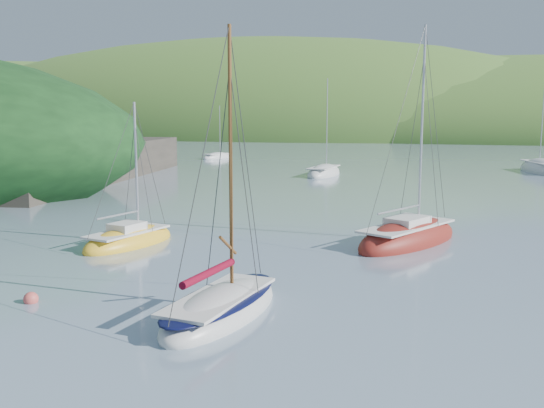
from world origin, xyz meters
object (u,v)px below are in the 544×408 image
(distant_sloop_b, at_px, (543,170))
(sloop_red, at_px, (408,239))
(daysailer_white, at_px, (221,309))
(distant_sloop_c, at_px, (217,157))
(distant_sloop_a, at_px, (324,174))
(sailboat_yellow, at_px, (129,241))

(distant_sloop_b, bearing_deg, sloop_red, -120.03)
(daysailer_white, bearing_deg, distant_sloop_c, 118.51)
(sloop_red, relative_size, distant_sloop_a, 1.07)
(daysailer_white, distance_m, distant_sloop_c, 68.00)
(distant_sloop_a, bearing_deg, daysailer_white, -77.59)
(sloop_red, bearing_deg, sailboat_yellow, -135.84)
(distant_sloop_b, relative_size, distant_sloop_c, 1.72)
(daysailer_white, distance_m, sloop_red, 13.67)
(sloop_red, xyz_separation_m, distant_sloop_b, (10.34, 41.59, 0.00))
(daysailer_white, relative_size, sailboat_yellow, 1.29)
(daysailer_white, xyz_separation_m, distant_sloop_b, (14.93, 54.46, -0.00))
(sloop_red, bearing_deg, distant_sloop_a, 135.31)
(daysailer_white, xyz_separation_m, sailboat_yellow, (-8.41, 8.28, -0.04))
(sailboat_yellow, bearing_deg, daysailer_white, -33.32)
(sailboat_yellow, relative_size, distant_sloop_c, 0.94)
(sloop_red, bearing_deg, daysailer_white, -84.92)
(daysailer_white, relative_size, distant_sloop_c, 1.21)
(sailboat_yellow, distance_m, distant_sloop_b, 51.74)
(sloop_red, height_order, sailboat_yellow, sloop_red)
(sloop_red, height_order, distant_sloop_b, distant_sloop_b)
(daysailer_white, height_order, distant_sloop_b, distant_sloop_b)
(daysailer_white, relative_size, distant_sloop_b, 0.71)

